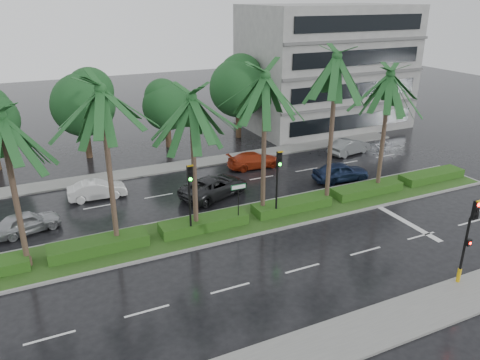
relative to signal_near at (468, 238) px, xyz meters
name	(u,v)px	position (x,y,z in m)	size (l,w,h in m)	color
ground	(257,227)	(-6.00, 9.39, -2.50)	(120.00, 120.00, 0.00)	black
near_sidewalk	(371,329)	(-6.00, -0.81, -2.44)	(40.00, 2.40, 0.12)	slate
far_sidewalk	(189,164)	(-6.00, 21.39, -2.44)	(40.00, 2.00, 0.12)	slate
median	(250,219)	(-6.00, 10.39, -2.42)	(36.00, 4.00, 0.15)	gray
hedge	(250,214)	(-6.00, 10.39, -2.05)	(35.20, 1.40, 0.60)	#1E4714
lane_markings	(304,220)	(-2.96, 8.96, -2.50)	(34.00, 13.06, 0.01)	silver
palm_row	(230,95)	(-7.25, 10.41, 5.33)	(26.30, 4.20, 10.23)	#49362A
signal_near	(468,238)	(0.00, 0.00, 0.00)	(0.34, 0.45, 4.36)	black
signal_median_left	(190,190)	(-10.00, 9.69, 0.49)	(0.34, 0.42, 4.36)	black
signal_median_right	(278,175)	(-4.50, 9.69, 0.49)	(0.34, 0.42, 4.36)	black
street_sign	(238,194)	(-7.00, 9.87, -0.38)	(0.95, 0.09, 2.60)	black
bg_trees	(166,97)	(-5.97, 26.98, 2.04)	(32.43, 5.45, 7.87)	#3A2C1A
building	(325,67)	(11.00, 27.39, 3.50)	(16.00, 10.00, 12.00)	gray
car_silver	(27,222)	(-18.34, 14.56, -1.87)	(3.74, 1.50, 1.27)	#9EA1A6
car_white	(97,190)	(-13.84, 17.79, -1.87)	(3.82, 1.33, 1.26)	silver
car_darkgrey	(214,186)	(-6.51, 14.79, -1.80)	(5.08, 2.34, 1.41)	#242527
car_red	(254,160)	(-1.50, 18.68, -1.89)	(4.26, 1.73, 1.24)	#A02B11
car_blue	(341,172)	(3.00, 13.39, -1.79)	(4.16, 1.68, 1.42)	#162242
car_grey	(349,147)	(7.50, 18.18, -1.84)	(4.04, 1.41, 1.33)	slate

